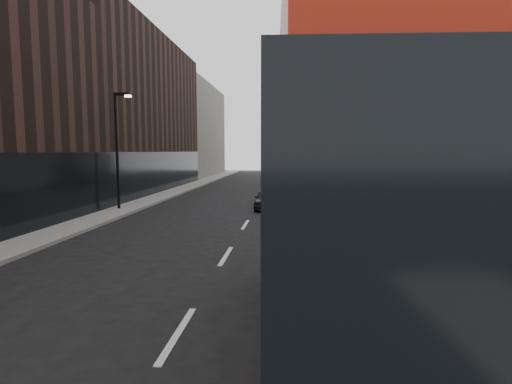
% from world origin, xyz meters
% --- Properties ---
extents(sidewalk_right, '(3.00, 80.00, 0.15)m').
position_xyz_m(sidewalk_right, '(7.50, 25.00, 0.07)').
color(sidewalk_right, slate).
rests_on(sidewalk_right, ground).
extents(sidewalk_left, '(2.00, 80.00, 0.15)m').
position_xyz_m(sidewalk_left, '(-8.00, 25.00, 0.07)').
color(sidewalk_left, slate).
rests_on(sidewalk_left, ground).
extents(building_modern_block, '(5.03, 22.00, 20.00)m').
position_xyz_m(building_modern_block, '(11.47, 21.00, 9.90)').
color(building_modern_block, '#989EA2').
rests_on(building_modern_block, ground).
extents(building_victorian, '(6.50, 24.00, 21.00)m').
position_xyz_m(building_victorian, '(11.38, 44.00, 9.66)').
color(building_victorian, '#635D58').
rests_on(building_victorian, ground).
extents(building_left_mid, '(5.00, 24.00, 14.00)m').
position_xyz_m(building_left_mid, '(-11.50, 30.00, 7.00)').
color(building_left_mid, black).
rests_on(building_left_mid, ground).
extents(building_left_far, '(5.00, 20.00, 13.00)m').
position_xyz_m(building_left_far, '(-11.50, 52.00, 6.50)').
color(building_left_far, '#635D58').
rests_on(building_left_far, ground).
extents(street_lamp, '(1.06, 0.22, 7.00)m').
position_xyz_m(street_lamp, '(-8.22, 18.00, 4.18)').
color(street_lamp, black).
rests_on(street_lamp, sidewalk_left).
extents(red_bus, '(3.03, 10.99, 4.40)m').
position_xyz_m(red_bus, '(3.22, 0.85, 2.44)').
color(red_bus, '#971909').
rests_on(red_bus, ground).
extents(grey_bus, '(3.67, 10.91, 3.47)m').
position_xyz_m(grey_bus, '(3.23, 38.97, 1.86)').
color(grey_bus, black).
rests_on(grey_bus, ground).
extents(car_a, '(1.53, 3.74, 1.27)m').
position_xyz_m(car_a, '(0.74, 19.63, 0.64)').
color(car_a, black).
rests_on(car_a, ground).
extents(car_b, '(1.72, 4.33, 1.40)m').
position_xyz_m(car_b, '(2.78, 18.85, 0.70)').
color(car_b, '#92939A').
rests_on(car_b, ground).
extents(car_c, '(2.52, 5.52, 1.56)m').
position_xyz_m(car_c, '(2.21, 32.98, 0.78)').
color(car_c, black).
rests_on(car_c, ground).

